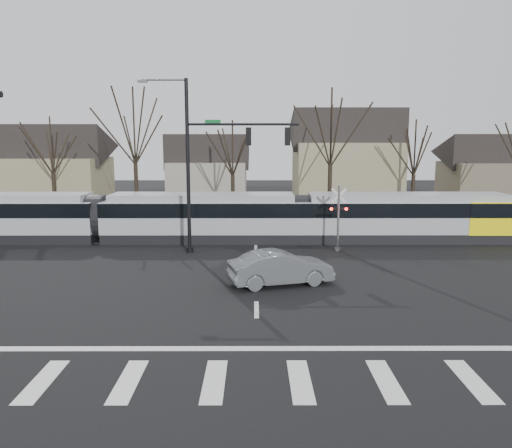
{
  "coord_description": "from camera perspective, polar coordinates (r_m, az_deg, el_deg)",
  "views": [
    {
      "loc": [
        -0.07,
        -17.01,
        6.59
      ],
      "look_at": [
        0.0,
        9.0,
        2.3
      ],
      "focal_mm": 35.0,
      "sensor_mm": 36.0,
      "label": 1
    }
  ],
  "objects": [
    {
      "name": "ground",
      "position": [
        18.24,
        0.08,
        -11.81
      ],
      "size": [
        140.0,
        140.0,
        0.0
      ],
      "primitive_type": "plane",
      "color": "black"
    },
    {
      "name": "grass_verge",
      "position": [
        49.45,
        -0.08,
        1.72
      ],
      "size": [
        140.0,
        28.0,
        0.01
      ],
      "primitive_type": "cube",
      "color": "#38331E",
      "rests_on": "ground"
    },
    {
      "name": "crosswalk",
      "position": [
        14.58,
        0.15,
        -17.48
      ],
      "size": [
        27.0,
        2.6,
        0.01
      ],
      "color": "silver",
      "rests_on": "ground"
    },
    {
      "name": "stop_line",
      "position": [
        16.57,
        0.11,
        -14.04
      ],
      "size": [
        28.0,
        0.35,
        0.01
      ],
      "primitive_type": "cube",
      "color": "silver",
      "rests_on": "ground"
    },
    {
      "name": "lane_dashes",
      "position": [
        33.66,
        -0.03,
        -1.91
      ],
      "size": [
        0.18,
        30.0,
        0.01
      ],
      "color": "silver",
      "rests_on": "ground"
    },
    {
      "name": "rail_pair",
      "position": [
        33.46,
        -0.03,
        -1.94
      ],
      "size": [
        90.0,
        1.52,
        0.06
      ],
      "color": "#59595E",
      "rests_on": "ground"
    },
    {
      "name": "tram",
      "position": [
        33.56,
        -6.41,
        1.0
      ],
      "size": [
        42.07,
        3.12,
        3.19
      ],
      "color": "gray",
      "rests_on": "ground"
    },
    {
      "name": "sedan",
      "position": [
        23.33,
        2.83,
        -5.02
      ],
      "size": [
        4.29,
        5.75,
        1.6
      ],
      "primitive_type": "imported",
      "rotation": [
        0.0,
        0.0,
        1.85
      ],
      "color": "#53575B",
      "rests_on": "ground"
    },
    {
      "name": "signal_pole_far",
      "position": [
        29.61,
        -4.72,
        7.61
      ],
      "size": [
        9.28,
        0.44,
        10.2
      ],
      "color": "black",
      "rests_on": "ground"
    },
    {
      "name": "rail_crossing_signal",
      "position": [
        30.6,
        9.39,
        0.39
      ],
      "size": [
        1.08,
        0.36,
        4.0
      ],
      "color": "#59595B",
      "rests_on": "ground"
    },
    {
      "name": "tree_row",
      "position": [
        43.09,
        2.62,
        7.24
      ],
      "size": [
        59.2,
        7.2,
        10.0
      ],
      "color": "black",
      "rests_on": "ground"
    },
    {
      "name": "house_a",
      "position": [
        54.8,
        -21.63,
        6.49
      ],
      "size": [
        9.72,
        8.64,
        8.6
      ],
      "color": "#7D775B",
      "rests_on": "ground"
    },
    {
      "name": "house_b",
      "position": [
        53.3,
        -5.5,
        6.51
      ],
      "size": [
        8.64,
        7.56,
        7.65
      ],
      "color": "gray",
      "rests_on": "ground"
    },
    {
      "name": "house_c",
      "position": [
        50.84,
        10.21,
        7.69
      ],
      "size": [
        10.8,
        8.64,
        10.1
      ],
      "color": "#7D775B",
      "rests_on": "ground"
    },
    {
      "name": "house_d",
      "position": [
        57.37,
        24.79,
        5.89
      ],
      "size": [
        8.64,
        7.56,
        7.65
      ],
      "color": "brown",
      "rests_on": "ground"
    }
  ]
}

